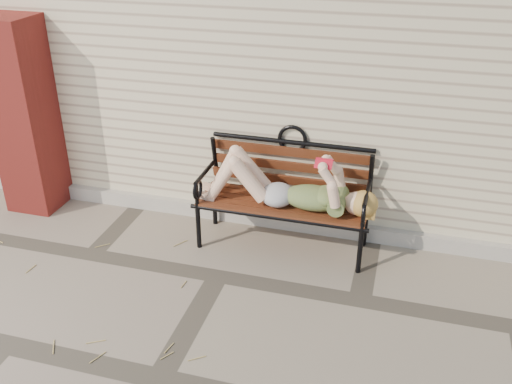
% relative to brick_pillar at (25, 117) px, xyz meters
% --- Properties ---
extents(ground, '(80.00, 80.00, 0.00)m').
position_rel_brick_pillar_xyz_m(ground, '(2.30, -0.75, -1.00)').
color(ground, gray).
rests_on(ground, ground).
extents(house_wall, '(8.00, 4.00, 3.00)m').
position_rel_brick_pillar_xyz_m(house_wall, '(2.30, 2.25, 0.50)').
color(house_wall, beige).
rests_on(house_wall, ground).
extents(foundation_strip, '(8.00, 0.10, 0.15)m').
position_rel_brick_pillar_xyz_m(foundation_strip, '(2.30, 0.22, -0.93)').
color(foundation_strip, '#B0AA9F').
rests_on(foundation_strip, ground).
extents(brick_pillar, '(0.50, 0.50, 2.00)m').
position_rel_brick_pillar_xyz_m(brick_pillar, '(0.00, 0.00, 0.00)').
color(brick_pillar, '#AA2C26').
rests_on(brick_pillar, ground).
extents(garden_bench, '(1.72, 0.68, 1.11)m').
position_rel_brick_pillar_xyz_m(garden_bench, '(2.73, -0.01, -0.38)').
color(garden_bench, black).
rests_on(garden_bench, ground).
extents(reading_woman, '(1.62, 0.37, 0.51)m').
position_rel_brick_pillar_xyz_m(reading_woman, '(2.74, -0.15, -0.34)').
color(reading_woman, '#0A3649').
rests_on(reading_woman, ground).
extents(straw_scatter, '(2.74, 1.75, 0.01)m').
position_rel_brick_pillar_xyz_m(straw_scatter, '(0.80, -1.24, -0.99)').
color(straw_scatter, tan).
rests_on(straw_scatter, ground).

